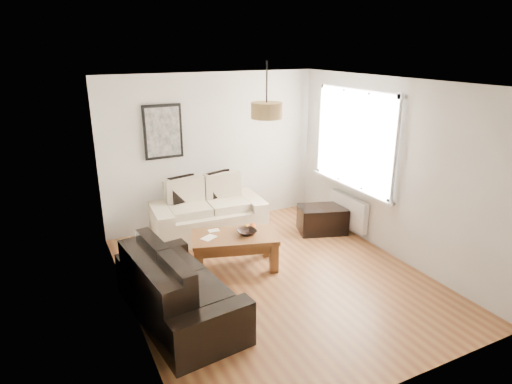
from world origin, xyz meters
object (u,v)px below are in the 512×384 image
coffee_table (235,251)px  ottoman (322,219)px  sofa_leather (179,285)px  loveseat_cream (208,209)px

coffee_table → ottoman: coffee_table is taller
ottoman → sofa_leather: bearing=-156.0°
coffee_table → ottoman: 1.88m
loveseat_cream → sofa_leather: 2.35m
loveseat_cream → coffee_table: size_ratio=1.52×
coffee_table → loveseat_cream: bearing=87.1°
loveseat_cream → sofa_leather: size_ratio=0.97×
sofa_leather → coffee_table: 1.35m
sofa_leather → ottoman: sofa_leather is taller
loveseat_cream → sofa_leather: (-1.12, -2.06, -0.05)m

